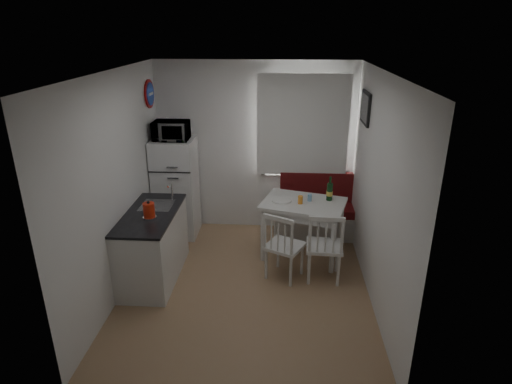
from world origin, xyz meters
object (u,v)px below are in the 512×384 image
(bench, at_px, (321,215))
(chair_right, at_px, (326,241))
(fridge, at_px, (176,188))
(kettle, at_px, (149,210))
(microwave, at_px, (171,131))
(wine_bottle, at_px, (330,189))
(chair_left, at_px, (285,241))
(kitchen_counter, at_px, (153,245))
(dining_table, at_px, (303,208))

(bench, height_order, chair_right, bench)
(bench, relative_size, fridge, 0.88)
(bench, distance_m, kettle, 2.75)
(bench, xyz_separation_m, kettle, (-2.18, -1.52, 0.69))
(microwave, bearing_deg, wine_bottle, -10.74)
(fridge, height_order, microwave, microwave)
(microwave, bearing_deg, kettle, -88.74)
(chair_left, xyz_separation_m, chair_right, (0.50, -0.00, 0.02))
(microwave, height_order, kettle, microwave)
(kettle, bearing_deg, kitchen_counter, 106.64)
(kitchen_counter, relative_size, chair_left, 2.28)
(bench, bearing_deg, microwave, -175.83)
(chair_right, relative_size, microwave, 1.02)
(bench, bearing_deg, chair_right, -92.54)
(wine_bottle, bearing_deg, kitchen_counter, -161.29)
(bench, bearing_deg, fridge, -177.12)
(fridge, height_order, wine_bottle, fridge)
(chair_right, xyz_separation_m, microwave, (-2.15, 1.19, 1.06))
(kettle, height_order, wine_bottle, wine_bottle)
(bench, relative_size, dining_table, 1.07)
(microwave, distance_m, wine_bottle, 2.38)
(fridge, distance_m, wine_bottle, 2.31)
(dining_table, bearing_deg, kitchen_counter, -145.18)
(kitchen_counter, bearing_deg, dining_table, 19.21)
(kitchen_counter, distance_m, bench, 2.61)
(dining_table, distance_m, chair_left, 0.73)
(bench, height_order, microwave, microwave)
(dining_table, xyz_separation_m, kettle, (-1.87, -0.83, 0.29))
(microwave, height_order, wine_bottle, microwave)
(dining_table, distance_m, chair_right, 0.73)
(kettle, xyz_separation_m, wine_bottle, (2.22, 0.93, -0.03))
(kettle, distance_m, wine_bottle, 2.41)
(chair_right, bearing_deg, kitchen_counter, -176.91)
(wine_bottle, bearing_deg, kettle, -157.17)
(microwave, bearing_deg, fridge, 90.00)
(kitchen_counter, relative_size, kettle, 6.06)
(chair_left, bearing_deg, chair_right, 26.54)
(kettle, bearing_deg, dining_table, 24.05)
(bench, bearing_deg, kitchen_counter, -148.68)
(fridge, xyz_separation_m, microwave, (0.00, -0.05, 0.89))
(bench, relative_size, chair_right, 2.62)
(bench, height_order, dining_table, bench)
(fridge, distance_m, kettle, 1.43)
(wine_bottle, bearing_deg, chair_left, -128.12)
(chair_left, xyz_separation_m, kettle, (-1.62, -0.17, 0.44))
(dining_table, height_order, fridge, fridge)
(kitchen_counter, xyz_separation_m, wine_bottle, (2.27, 0.77, 0.53))
(dining_table, xyz_separation_m, wine_bottle, (0.35, 0.10, 0.26))
(dining_table, bearing_deg, wine_bottle, 31.56)
(chair_left, height_order, fridge, fridge)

